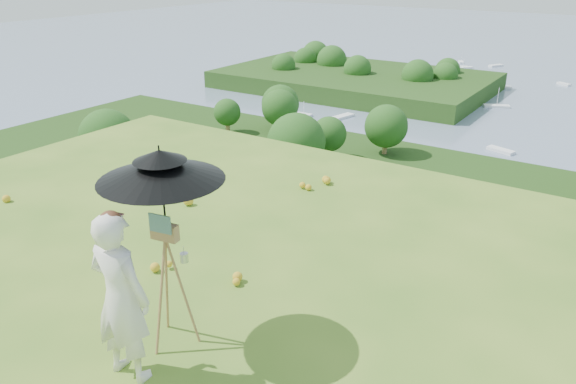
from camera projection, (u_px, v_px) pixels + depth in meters
The scene contains 10 objects.
ground at pixel (132, 363), 5.65m from camera, with size 14.00×14.00×0.00m, color #487722.
shoreline_tier at pixel (575, 270), 77.38m from camera, with size 170.00×28.00×8.00m, color #726D5B.
peninsula at pixel (355, 72), 174.37m from camera, with size 90.00×60.00×12.00m, color #1A370F, non-canonical shape.
slope_trees at pixel (545, 255), 38.43m from camera, with size 110.00×50.00×6.00m, color #1A5319, non-canonical shape.
moored_boats at pixel (575, 110), 149.13m from camera, with size 140.00×140.00×0.70m, color white, non-canonical shape.
wildflowers at pixel (150, 345), 5.82m from camera, with size 10.00×10.50×0.12m, color gold, non-canonical shape.
painter at pixel (121, 297), 5.19m from camera, with size 0.64×0.42×1.74m, color silver.
field_easel at pixel (169, 280), 5.71m from camera, with size 0.57×0.57×1.51m, color olive, non-canonical shape.
sun_umbrella at pixel (163, 192), 5.36m from camera, with size 1.22×1.22×0.94m, color black, non-canonical shape.
painter_cap at pixel (110, 217), 4.87m from camera, with size 0.20×0.24×0.10m, color #DF7A7F, non-canonical shape.
Camera 1 is at (3.82, -2.94, 3.77)m, focal length 35.00 mm.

